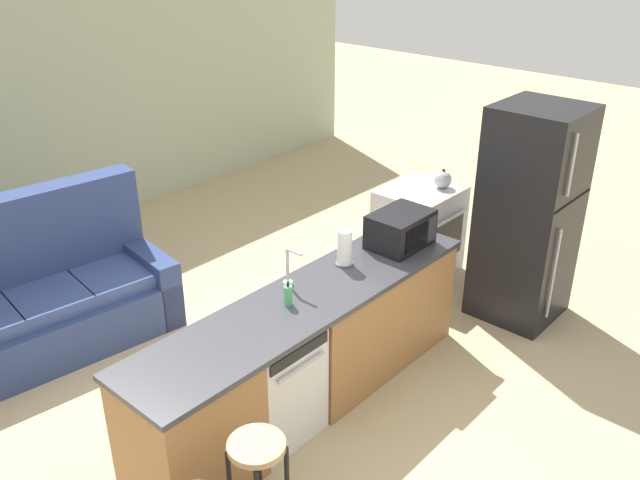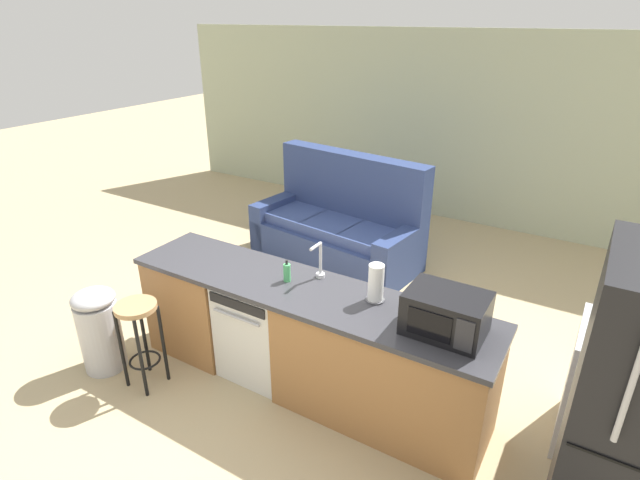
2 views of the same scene
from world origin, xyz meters
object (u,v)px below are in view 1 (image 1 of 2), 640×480
Objects in this scene: stove_range at (419,232)px; bar_stool at (258,472)px; dishwasher at (269,380)px; microwave at (401,229)px; couch at (42,300)px; paper_towel_roll at (345,248)px; kettle at (443,179)px; soap_bottle at (288,295)px; refrigerator at (529,215)px.

stove_range reaches higher than bar_stool.
microwave is (1.48, -0.00, 0.62)m from dishwasher.
couch is at bearing 102.51° from dishwasher.
kettle is at bearing 9.37° from paper_towel_roll.
bar_stool is at bearing -137.77° from dishwasher.
couch is (-3.25, 1.77, -0.59)m from kettle.
dishwasher is 4.77× the size of soap_bottle.
couch is (-0.49, 2.19, -0.03)m from dishwasher.
microwave is 1.36m from kettle.
microwave reaches higher than soap_bottle.
kettle is (0.17, 0.97, 0.03)m from refrigerator.
microwave is at bearing -48.12° from couch.
refrigerator is 3.34m from bar_stool.
refrigerator is 2.58× the size of bar_stool.
stove_range is 1.80× the size of microwave.
stove_range is 1.22× the size of bar_stool.
refrigerator reaches higher than paper_towel_roll.
microwave is 0.24× the size of couch.
refrigerator is at bearing 1.61° from bar_stool.
refrigerator is 1.25m from microwave.
stove_range is 0.43× the size of couch.
refrigerator is 3.81× the size of microwave.
refrigerator is 10.83× the size of soap_bottle.
dishwasher is 1.13m from paper_towel_roll.
bar_stool is (-0.71, -0.64, 0.11)m from dishwasher.
stove_range is at bearing 19.80° from bar_stool.
microwave is 1.24m from soap_bottle.
soap_bottle is 0.08× the size of couch.
stove_range is 1.82m from paper_towel_roll.
microwave reaches higher than bar_stool.
paper_towel_roll reaches higher than stove_range.
kettle is at bearing 17.04° from bar_stool.
bar_stool is (-3.48, -1.07, -0.45)m from kettle.
soap_bottle is at bearing 7.60° from dishwasher.
soap_bottle is at bearing 178.47° from microwave.
stove_range is at bearing 12.34° from soap_bottle.
refrigerator is 9.29× the size of kettle.
bar_stool is (-2.19, -0.64, -0.50)m from microwave.
kettle reaches higher than soap_bottle.
stove_range is 3.19× the size of paper_towel_roll.
soap_bottle is at bearing -171.22° from kettle.
bar_stool is at bearing -160.20° from stove_range.
soap_bottle is at bearing -167.66° from stove_range.
kettle is (1.29, 0.42, -0.05)m from microwave.
bar_stool is (-0.95, -0.67, -0.44)m from soap_bottle.
paper_towel_roll is at bearing 24.91° from bar_stool.
couch reaches higher than soap_bottle.
stove_range is 0.47× the size of refrigerator.
refrigerator is (2.60, -0.55, 0.53)m from dishwasher.
paper_towel_roll is 1.60× the size of soap_bottle.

